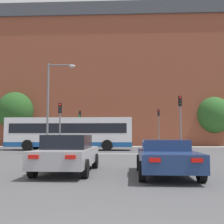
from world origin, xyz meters
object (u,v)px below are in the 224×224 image
bus_crossing_lead (70,133)px  street_lamp_junction (53,98)px  traffic_light_far_right (159,122)px  traffic_light_far_left (80,123)px  car_saloon_left (68,153)px  car_roadster_right (166,157)px  pedestrian_waiting (101,139)px  traffic_light_near_left (60,119)px  traffic_light_near_right (180,115)px

bus_crossing_lead → street_lamp_junction: (-0.30, -5.35, 2.68)m
traffic_light_far_right → traffic_light_far_left: bearing=178.2°
car_saloon_left → car_roadster_right: size_ratio=1.02×
traffic_light_far_right → pedestrian_waiting: size_ratio=2.84×
bus_crossing_lead → pedestrian_waiting: (2.34, 7.32, -0.71)m
car_saloon_left → traffic_light_near_left: (-3.07, 11.62, 1.97)m
traffic_light_near_right → pedestrian_waiting: 13.95m
bus_crossing_lead → street_lamp_junction: size_ratio=1.68×
car_roadster_right → pedestrian_waiting: bearing=101.6°
traffic_light_near_left → traffic_light_far_left: size_ratio=0.91×
traffic_light_far_left → street_lamp_junction: bearing=-90.0°
traffic_light_far_right → street_lamp_junction: bearing=-127.2°
traffic_light_near_left → traffic_light_far_left: (-0.30, 11.80, 0.24)m
traffic_light_near_right → traffic_light_far_right: 11.70m
bus_crossing_lead → car_roadster_right: bearing=-157.7°
traffic_light_near_left → street_lamp_junction: 2.01m
traffic_light_near_left → street_lamp_junction: street_lamp_junction is taller
car_roadster_right → traffic_light_far_left: size_ratio=1.02×
car_saloon_left → car_roadster_right: bearing=-9.4°
traffic_light_far_left → bus_crossing_lead: bearing=-87.8°
traffic_light_near_left → street_lamp_junction: (-0.31, -1.17, 1.60)m
traffic_light_near_right → traffic_light_far_left: size_ratio=1.02×
car_roadster_right → street_lamp_junction: bearing=123.5°
bus_crossing_lead → traffic_light_far_left: 7.73m
car_saloon_left → traffic_light_near_left: bearing=105.6°
traffic_light_near_right → traffic_light_far_left: traffic_light_near_right is taller
traffic_light_far_left → street_lamp_junction: street_lamp_junction is taller
traffic_light_near_left → traffic_light_far_right: size_ratio=0.89×
car_roadster_right → traffic_light_far_left: bearing=107.4°
traffic_light_near_right → bus_crossing_lead: bearing=155.6°
traffic_light_far_left → car_saloon_left: bearing=-81.8°
bus_crossing_lead → traffic_light_far_right: size_ratio=2.61×
car_saloon_left → traffic_light_near_left: size_ratio=1.14×
traffic_light_far_right → traffic_light_far_left: (-9.62, 0.30, -0.07)m
street_lamp_junction → traffic_light_near_right: bearing=5.6°
car_saloon_left → traffic_light_near_right: size_ratio=1.01×
bus_crossing_lead → traffic_light_near_right: size_ratio=2.61×
traffic_light_near_right → traffic_light_near_left: size_ratio=1.13×
traffic_light_far_left → street_lamp_junction: 13.04m
traffic_light_near_right → traffic_light_far_left: 15.57m
car_roadster_right → pedestrian_waiting: size_ratio=2.83×
car_saloon_left → traffic_light_far_right: (6.25, 23.12, 2.29)m
bus_crossing_lead → traffic_light_near_right: 10.68m
car_roadster_right → traffic_light_far_right: 24.03m
street_lamp_junction → car_roadster_right: bearing=-57.6°
traffic_light_near_right → traffic_light_near_left: bearing=178.9°
traffic_light_near_right → traffic_light_near_left: 9.64m
traffic_light_far_right → car_roadster_right: bearing=-96.2°
traffic_light_near_right → traffic_light_far_right: bearing=91.6°
pedestrian_waiting → traffic_light_near_right: bearing=-58.2°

